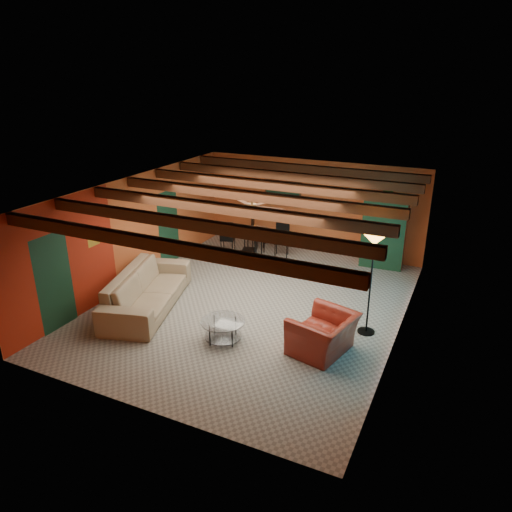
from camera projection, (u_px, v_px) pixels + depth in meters
The scene contains 11 objects.
room at pixel (254, 205), 10.23m from camera, with size 6.52×8.01×2.71m.
sofa at pixel (147, 290), 10.77m from camera, with size 2.99×1.17×0.87m, color #8D785B.
armchair at pixel (323, 334), 9.07m from camera, with size 1.19×1.04×0.77m, color maroon.
coffee_table at pixel (223, 330), 9.50m from camera, with size 0.88×0.88×0.45m, color white, non-canonical shape.
dining_table at pixel (255, 238), 13.81m from camera, with size 1.97×1.97×1.03m, color silver, non-canonical shape.
armoire at pixel (385, 233), 12.89m from camera, with size 1.09×0.54×1.91m, color brown.
floor_lamp at pixel (370, 285), 9.49m from camera, with size 0.44×0.44×2.15m, color black, non-canonical shape.
ceiling_fan at pixel (252, 206), 10.14m from camera, with size 1.50×1.50×0.44m, color #472614, non-canonical shape.
painting at pixel (283, 193), 14.09m from camera, with size 1.05×0.03×0.65m, color black.
potted_plant at pixel (389, 190), 12.46m from camera, with size 0.40×0.35×0.45m, color #26661E.
vase at pixel (255, 218), 13.59m from camera, with size 0.17×0.17×0.18m, color orange.
Camera 1 is at (4.27, -8.85, 5.08)m, focal length 33.51 mm.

